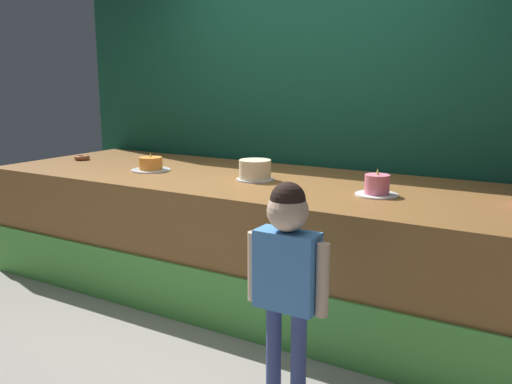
# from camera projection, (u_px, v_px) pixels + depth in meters

# --- Properties ---
(ground_plane) EXTENTS (12.00, 12.00, 0.00)m
(ground_plane) POSITION_uv_depth(u_px,v_px,m) (205.00, 327.00, 3.45)
(ground_plane) COLOR gray
(stage_platform) EXTENTS (4.25, 1.40, 0.86)m
(stage_platform) POSITION_uv_depth(u_px,v_px,m) (259.00, 237.00, 3.94)
(stage_platform) COLOR brown
(stage_platform) RESTS_ON ground_plane
(curtain_backdrop) EXTENTS (4.72, 0.08, 2.87)m
(curtain_backdrop) POSITION_uv_depth(u_px,v_px,m) (309.00, 94.00, 4.41)
(curtain_backdrop) COLOR #144C38
(curtain_backdrop) RESTS_ON ground_plane
(child_figure) EXTENTS (0.42, 0.19, 1.10)m
(child_figure) POSITION_uv_depth(u_px,v_px,m) (287.00, 263.00, 2.53)
(child_figure) COLOR #3F4C8C
(child_figure) RESTS_ON ground_plane
(donut) EXTENTS (0.13, 0.13, 0.04)m
(donut) POSITION_uv_depth(u_px,v_px,m) (82.00, 158.00, 4.74)
(donut) COLOR brown
(donut) RESTS_ON stage_platform
(cake_left) EXTENTS (0.30, 0.30, 0.14)m
(cake_left) POSITION_uv_depth(u_px,v_px,m) (151.00, 165.00, 4.19)
(cake_left) COLOR silver
(cake_left) RESTS_ON stage_platform
(cake_center) EXTENTS (0.27, 0.27, 0.14)m
(cake_center) POSITION_uv_depth(u_px,v_px,m) (255.00, 170.00, 3.79)
(cake_center) COLOR silver
(cake_center) RESTS_ON stage_platform
(cake_right) EXTENTS (0.26, 0.26, 0.17)m
(cake_right) POSITION_uv_depth(u_px,v_px,m) (377.00, 186.00, 3.29)
(cake_right) COLOR white
(cake_right) RESTS_ON stage_platform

